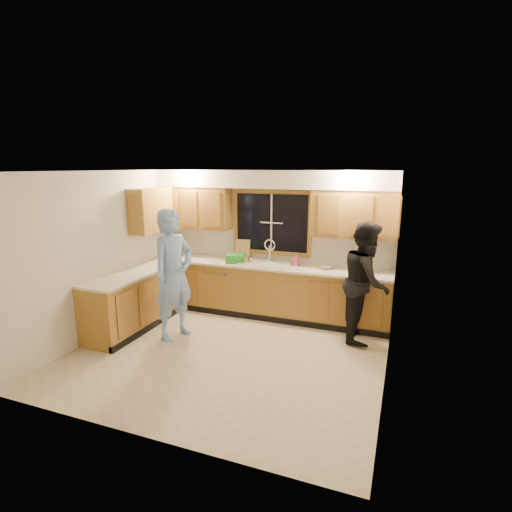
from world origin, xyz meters
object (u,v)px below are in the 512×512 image
Objects in this scene: sink at (266,267)px; woman at (366,282)px; knife_block at (176,249)px; dish_crate at (235,258)px; dishwasher at (221,288)px; man at (174,275)px; bowl at (326,267)px; soap_bottle at (296,260)px; stove at (111,312)px.

woman is (1.72, -0.42, 0.03)m from sink.
sink reaches higher than knife_block.
sink is 2.76× the size of dish_crate.
knife_block is at bearing 176.24° from dishwasher.
man reaches higher than bowl.
man is 10.24× the size of bowl.
sink reaches higher than dish_crate.
dish_crate is 1.59× the size of soap_bottle.
stove reaches higher than dishwasher.
sink is 0.48× the size of woman.
bowl is at bearing 33.44° from stove.
dish_crate reaches higher than dishwasher.
dishwasher is at bearing 169.05° from dish_crate.
man reaches higher than dish_crate.
bowl is at bearing 2.25° from sink.
man is at bearing -125.89° from sink.
knife_block is at bearing 178.46° from sink.
sink reaches higher than bowl.
bowl is (1.02, 0.04, 0.08)m from sink.
man is 1.10× the size of woman.
dishwasher is 4.28× the size of bowl.
knife_block is 1.23× the size of bowl.
knife_block is (-1.82, 0.05, 0.17)m from sink.
bowl is at bearing -5.44° from soap_bottle.
bowl is (2.82, 1.86, 0.49)m from stove.
man reaches higher than stove.
knife_block is at bearing 80.52° from woman.
bowl is (1.56, 0.12, -0.05)m from dish_crate.
soap_bottle is (1.05, 0.16, 0.03)m from dish_crate.
sink is 0.96× the size of stove.
woman reaches higher than dishwasher.
sink is 1.77m from woman.
man reaches higher than knife_block.
man reaches higher than dishwasher.
sink is 0.54m from soap_bottle.
sink is 1.05× the size of dishwasher.
dishwasher is 1.15m from knife_block.
man reaches higher than sink.
stove is 0.46× the size of man.
soap_bottle is (0.51, 0.09, 0.15)m from sink.
man is 10.04× the size of soap_bottle.
man is 8.32× the size of knife_block.
woman is (3.52, 1.41, 0.45)m from stove.
man is 6.30× the size of dish_crate.
soap_bottle reaches higher than dishwasher.
stove is at bearing -117.69° from dishwasher.
sink is at bearing 74.38° from woman.
knife_block reaches higher than dish_crate.
man is (-0.13, -1.34, 0.57)m from dishwasher.
sink is 4.48× the size of bowl.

